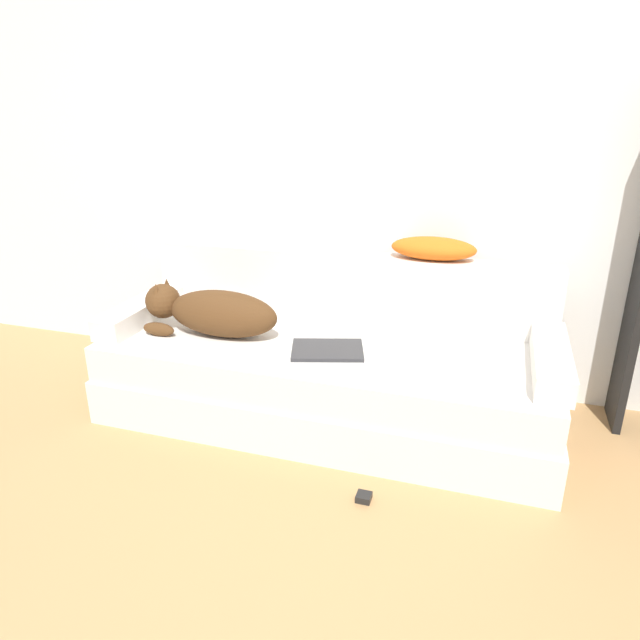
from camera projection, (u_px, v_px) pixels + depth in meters
wall_back at (388, 133)px, 2.88m from camera, size 8.12×0.06×2.70m
couch at (326, 380)px, 2.84m from camera, size 2.18×0.87×0.40m
couch_backrest at (346, 286)px, 3.03m from camera, size 2.14×0.15×0.36m
couch_arm_left at (143, 311)px, 3.03m from camera, size 0.15×0.68×0.11m
couch_arm_right at (551, 359)px, 2.46m from camera, size 0.15×0.68×0.11m
dog at (211, 312)px, 2.82m from camera, size 0.71×0.24×0.25m
laptop at (327, 350)px, 2.66m from camera, size 0.39×0.32×0.02m
throw_pillow at (433, 248)px, 2.83m from camera, size 0.42×0.20×0.11m
power_adapter at (364, 497)px, 2.28m from camera, size 0.06×0.06×0.03m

